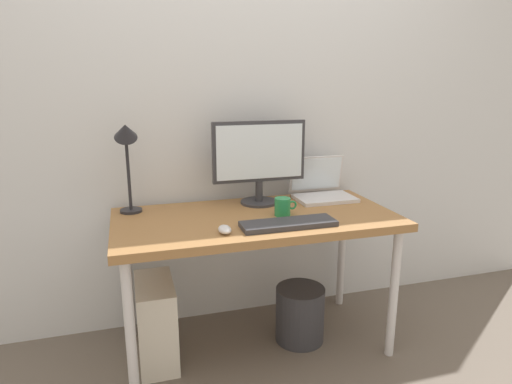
{
  "coord_description": "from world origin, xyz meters",
  "views": [
    {
      "loc": [
        -0.59,
        -2.0,
        1.37
      ],
      "look_at": [
        0.0,
        0.0,
        0.84
      ],
      "focal_mm": 31.07,
      "sensor_mm": 36.0,
      "label": 1
    }
  ],
  "objects_px": {
    "monitor": "(259,157)",
    "keyboard": "(288,224)",
    "computer_tower": "(156,322)",
    "wastebasket": "(300,314)",
    "coffee_mug": "(283,207)",
    "desk": "(256,228)",
    "laptop": "(321,188)",
    "desk_lamp": "(126,146)",
    "mouse": "(225,229)"
  },
  "relations": [
    {
      "from": "coffee_mug",
      "to": "computer_tower",
      "type": "bearing_deg",
      "value": 175.56
    },
    {
      "from": "mouse",
      "to": "computer_tower",
      "type": "height_order",
      "value": "mouse"
    },
    {
      "from": "keyboard",
      "to": "coffee_mug",
      "type": "xyz_separation_m",
      "value": [
        0.03,
        0.16,
        0.03
      ]
    },
    {
      "from": "coffee_mug",
      "to": "wastebasket",
      "type": "relative_size",
      "value": 0.38
    },
    {
      "from": "desk",
      "to": "monitor",
      "type": "xyz_separation_m",
      "value": [
        0.08,
        0.21,
        0.32
      ]
    },
    {
      "from": "keyboard",
      "to": "mouse",
      "type": "height_order",
      "value": "mouse"
    },
    {
      "from": "laptop",
      "to": "desk_lamp",
      "type": "height_order",
      "value": "desk_lamp"
    },
    {
      "from": "laptop",
      "to": "keyboard",
      "type": "distance_m",
      "value": 0.55
    },
    {
      "from": "keyboard",
      "to": "wastebasket",
      "type": "relative_size",
      "value": 1.47
    },
    {
      "from": "monitor",
      "to": "desk_lamp",
      "type": "distance_m",
      "value": 0.68
    },
    {
      "from": "desk_lamp",
      "to": "coffee_mug",
      "type": "xyz_separation_m",
      "value": [
        0.72,
        -0.24,
        -0.3
      ]
    },
    {
      "from": "monitor",
      "to": "coffee_mug",
      "type": "relative_size",
      "value": 4.41
    },
    {
      "from": "mouse",
      "to": "coffee_mug",
      "type": "xyz_separation_m",
      "value": [
        0.33,
        0.17,
        0.03
      ]
    },
    {
      "from": "monitor",
      "to": "laptop",
      "type": "xyz_separation_m",
      "value": [
        0.37,
        0.02,
        -0.19
      ]
    },
    {
      "from": "desk_lamp",
      "to": "mouse",
      "type": "relative_size",
      "value": 5.31
    },
    {
      "from": "desk",
      "to": "keyboard",
      "type": "relative_size",
      "value": 3.14
    },
    {
      "from": "mouse",
      "to": "desk",
      "type": "bearing_deg",
      "value": 45.55
    },
    {
      "from": "desk",
      "to": "laptop",
      "type": "distance_m",
      "value": 0.52
    },
    {
      "from": "monitor",
      "to": "wastebasket",
      "type": "distance_m",
      "value": 0.87
    },
    {
      "from": "computer_tower",
      "to": "wastebasket",
      "type": "relative_size",
      "value": 1.4
    },
    {
      "from": "keyboard",
      "to": "mouse",
      "type": "xyz_separation_m",
      "value": [
        -0.3,
        -0.01,
        0.01
      ]
    },
    {
      "from": "desk_lamp",
      "to": "wastebasket",
      "type": "relative_size",
      "value": 1.59
    },
    {
      "from": "desk",
      "to": "computer_tower",
      "type": "height_order",
      "value": "desk"
    },
    {
      "from": "monitor",
      "to": "computer_tower",
      "type": "bearing_deg",
      "value": -161.91
    },
    {
      "from": "keyboard",
      "to": "wastebasket",
      "type": "height_order",
      "value": "keyboard"
    },
    {
      "from": "laptop",
      "to": "coffee_mug",
      "type": "relative_size",
      "value": 2.8
    },
    {
      "from": "coffee_mug",
      "to": "wastebasket",
      "type": "distance_m",
      "value": 0.62
    },
    {
      "from": "desk",
      "to": "coffee_mug",
      "type": "xyz_separation_m",
      "value": [
        0.13,
        -0.04,
        0.11
      ]
    },
    {
      "from": "monitor",
      "to": "keyboard",
      "type": "relative_size",
      "value": 1.14
    },
    {
      "from": "computer_tower",
      "to": "wastebasket",
      "type": "bearing_deg",
      "value": -2.65
    },
    {
      "from": "desk",
      "to": "keyboard",
      "type": "xyz_separation_m",
      "value": [
        0.1,
        -0.2,
        0.08
      ]
    },
    {
      "from": "keyboard",
      "to": "computer_tower",
      "type": "xyz_separation_m",
      "value": [
        -0.61,
        0.21,
        -0.52
      ]
    },
    {
      "from": "laptop",
      "to": "computer_tower",
      "type": "height_order",
      "value": "laptop"
    },
    {
      "from": "coffee_mug",
      "to": "wastebasket",
      "type": "height_order",
      "value": "coffee_mug"
    },
    {
      "from": "desk",
      "to": "laptop",
      "type": "bearing_deg",
      "value": 26.24
    },
    {
      "from": "computer_tower",
      "to": "laptop",
      "type": "bearing_deg",
      "value": 12.2
    },
    {
      "from": "monitor",
      "to": "wastebasket",
      "type": "xyz_separation_m",
      "value": [
        0.16,
        -0.23,
        -0.82
      ]
    },
    {
      "from": "keyboard",
      "to": "computer_tower",
      "type": "bearing_deg",
      "value": 160.62
    },
    {
      "from": "mouse",
      "to": "wastebasket",
      "type": "bearing_deg",
      "value": 22.91
    },
    {
      "from": "keyboard",
      "to": "desk",
      "type": "bearing_deg",
      "value": 115.74
    },
    {
      "from": "monitor",
      "to": "keyboard",
      "type": "height_order",
      "value": "monitor"
    },
    {
      "from": "mouse",
      "to": "laptop",
      "type": "bearing_deg",
      "value": 33.31
    },
    {
      "from": "monitor",
      "to": "mouse",
      "type": "height_order",
      "value": "monitor"
    },
    {
      "from": "laptop",
      "to": "desk_lamp",
      "type": "xyz_separation_m",
      "value": [
        -1.04,
        -0.01,
        0.28
      ]
    },
    {
      "from": "laptop",
      "to": "computer_tower",
      "type": "relative_size",
      "value": 0.76
    },
    {
      "from": "desk",
      "to": "wastebasket",
      "type": "xyz_separation_m",
      "value": [
        0.24,
        -0.02,
        -0.5
      ]
    },
    {
      "from": "mouse",
      "to": "computer_tower",
      "type": "xyz_separation_m",
      "value": [
        -0.31,
        0.22,
        -0.53
      ]
    },
    {
      "from": "wastebasket",
      "to": "coffee_mug",
      "type": "bearing_deg",
      "value": -172.48
    },
    {
      "from": "mouse",
      "to": "computer_tower",
      "type": "bearing_deg",
      "value": 144.01
    },
    {
      "from": "desk",
      "to": "coffee_mug",
      "type": "relative_size",
      "value": 12.1
    }
  ]
}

